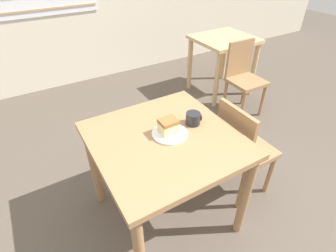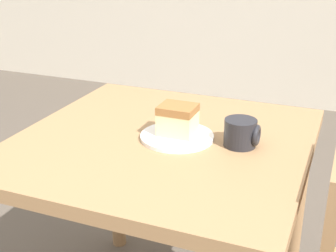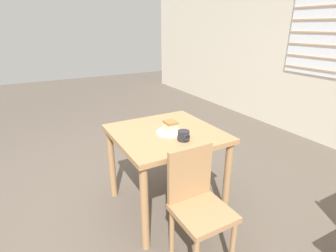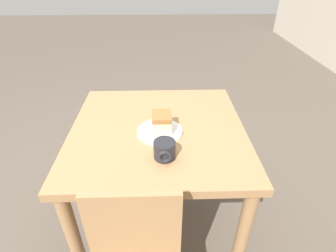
{
  "view_description": "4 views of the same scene",
  "coord_description": "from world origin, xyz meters",
  "px_view_note": "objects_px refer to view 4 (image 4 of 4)",
  "views": [
    {
      "loc": [
        -0.63,
        -0.65,
        1.72
      ],
      "look_at": [
        0.02,
        0.45,
        0.79
      ],
      "focal_mm": 28.0,
      "sensor_mm": 36.0,
      "label": 1
    },
    {
      "loc": [
        0.48,
        -0.77,
        1.3
      ],
      "look_at": [
        0.0,
        0.4,
        0.79
      ],
      "focal_mm": 50.0,
      "sensor_mm": 36.0,
      "label": 2
    },
    {
      "loc": [
        1.78,
        -0.56,
        1.57
      ],
      "look_at": [
        0.05,
        0.4,
        0.82
      ],
      "focal_mm": 28.0,
      "sensor_mm": 36.0,
      "label": 3
    },
    {
      "loc": [
        1.07,
        0.44,
        1.47
      ],
      "look_at": [
        0.01,
        0.47,
        0.77
      ],
      "focal_mm": 28.0,
      "sensor_mm": 36.0,
      "label": 4
    }
  ],
  "objects_px": {
    "plate": "(160,131)",
    "cake_slice": "(162,122)",
    "dining_table_near": "(158,146)",
    "coffee_mug": "(165,150)"
  },
  "relations": [
    {
      "from": "cake_slice",
      "to": "coffee_mug",
      "type": "xyz_separation_m",
      "value": [
        0.19,
        0.01,
        -0.02
      ]
    },
    {
      "from": "cake_slice",
      "to": "plate",
      "type": "bearing_deg",
      "value": -76.93
    },
    {
      "from": "cake_slice",
      "to": "coffee_mug",
      "type": "bearing_deg",
      "value": 2.57
    },
    {
      "from": "plate",
      "to": "cake_slice",
      "type": "bearing_deg",
      "value": 103.07
    },
    {
      "from": "plate",
      "to": "coffee_mug",
      "type": "relative_size",
      "value": 2.17
    },
    {
      "from": "dining_table_near",
      "to": "plate",
      "type": "xyz_separation_m",
      "value": [
        0.04,
        0.01,
        0.12
      ]
    },
    {
      "from": "dining_table_near",
      "to": "plate",
      "type": "bearing_deg",
      "value": 14.48
    },
    {
      "from": "cake_slice",
      "to": "dining_table_near",
      "type": "bearing_deg",
      "value": -150.82
    },
    {
      "from": "dining_table_near",
      "to": "coffee_mug",
      "type": "height_order",
      "value": "coffee_mug"
    },
    {
      "from": "plate",
      "to": "coffee_mug",
      "type": "xyz_separation_m",
      "value": [
        0.19,
        0.02,
        0.03
      ]
    }
  ]
}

